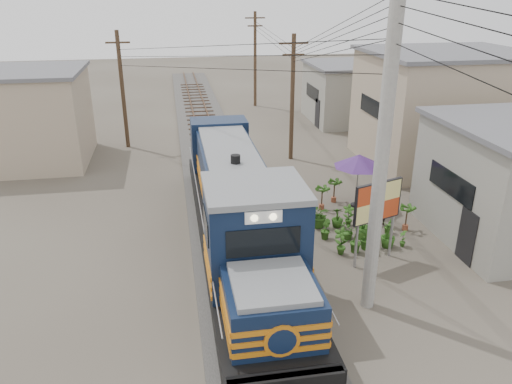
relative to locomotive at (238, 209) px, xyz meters
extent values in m
plane|color=#473F35|center=(0.00, -3.70, -1.73)|extent=(120.00, 120.00, 0.00)
cube|color=#595651|center=(0.00, 6.30, -1.65)|extent=(3.60, 70.00, 0.16)
cube|color=#51331E|center=(-0.54, 6.30, -1.47)|extent=(0.08, 70.00, 0.12)
cube|color=#51331E|center=(0.54, 6.30, -1.47)|extent=(0.08, 70.00, 0.12)
cube|color=black|center=(0.00, 0.05, -0.96)|extent=(2.90, 16.03, 0.55)
cube|color=black|center=(0.00, -4.96, -1.26)|extent=(2.20, 3.21, 0.65)
cube|color=black|center=(0.00, 5.06, -1.26)|extent=(2.20, 3.21, 0.65)
cube|color=#0E1B35|center=(0.00, -6.16, -0.11)|extent=(2.38, 2.40, 1.50)
cube|color=#0E1B35|center=(0.00, -3.65, 0.69)|extent=(2.85, 2.60, 3.10)
cube|color=slate|center=(0.00, -3.65, 2.29)|extent=(2.90, 2.73, 0.18)
cube|color=black|center=(0.00, -4.97, 1.24)|extent=(2.03, 0.06, 0.80)
cube|color=white|center=(0.00, -4.98, 1.99)|extent=(1.00, 0.06, 0.35)
cube|color=#0E1B35|center=(0.00, 2.56, 0.29)|extent=(2.27, 9.82, 2.30)
cube|color=slate|center=(0.00, 2.56, 1.49)|extent=(2.03, 9.82, 0.18)
cube|color=#CC6F13|center=(0.00, 0.05, -0.41)|extent=(2.94, 16.03, 0.14)
cube|color=#CC6F13|center=(0.00, 0.05, -0.11)|extent=(2.94, 16.03, 0.14)
cube|color=#CC6F13|center=(0.00, 0.05, 0.19)|extent=(2.94, 16.03, 0.14)
cylinder|color=#9E9B93|center=(3.50, -4.20, 3.27)|extent=(0.40, 0.40, 10.00)
cylinder|color=#4C3826|center=(4.50, 10.30, 1.77)|extent=(0.24, 0.24, 7.00)
cube|color=#4C3826|center=(4.50, 10.30, 4.77)|extent=(1.60, 0.10, 0.10)
cube|color=#4C3826|center=(4.50, 10.30, 4.17)|extent=(1.20, 0.10, 0.10)
cylinder|color=#4C3826|center=(4.80, 24.30, 2.02)|extent=(0.24, 0.24, 7.50)
cube|color=#4C3826|center=(4.80, 24.30, 5.27)|extent=(1.60, 0.10, 0.10)
cube|color=#4C3826|center=(4.80, 24.30, 4.67)|extent=(1.20, 0.10, 0.10)
cylinder|color=#4C3826|center=(-5.00, 14.30, 1.77)|extent=(0.24, 0.24, 7.00)
cube|color=#4C3826|center=(-5.00, 14.30, 4.77)|extent=(1.60, 0.10, 0.10)
cube|color=#4C3826|center=(-5.00, 14.30, 4.17)|extent=(1.20, 0.10, 0.10)
cube|color=black|center=(7.98, -0.70, 0.74)|extent=(0.05, 3.00, 0.90)
cube|color=tan|center=(12.50, 8.30, 1.27)|extent=(8.00, 7.00, 6.00)
cube|color=slate|center=(12.50, 8.30, 4.37)|extent=(8.40, 7.35, 0.20)
cube|color=black|center=(8.48, 8.30, 1.57)|extent=(0.05, 3.50, 0.90)
cube|color=gray|center=(11.00, 18.30, 0.27)|extent=(6.00, 6.00, 4.00)
cube|color=slate|center=(11.00, 18.30, 2.37)|extent=(6.30, 6.30, 0.20)
cube|color=black|center=(7.98, 18.30, 0.47)|extent=(0.05, 3.00, 0.90)
cube|color=tan|center=(-10.00, 12.30, 0.77)|extent=(6.00, 6.00, 5.00)
cube|color=slate|center=(-10.00, 12.30, 3.37)|extent=(6.30, 6.30, 0.20)
cylinder|color=#99999E|center=(3.91, -1.93, -0.59)|extent=(0.10, 0.10, 2.29)
cylinder|color=#99999E|center=(5.47, -1.38, -0.59)|extent=(0.10, 0.10, 2.29)
cube|color=black|center=(4.69, -1.65, 0.65)|extent=(1.94, 0.79, 1.47)
cube|color=#C33E1A|center=(4.69, -1.68, 0.65)|extent=(1.84, 0.72, 1.38)
cylinder|color=black|center=(5.84, 3.18, -1.68)|extent=(0.45, 0.45, 0.10)
cylinder|color=#99999E|center=(5.84, 3.18, -0.61)|extent=(0.05, 0.05, 2.25)
cone|color=#452165|center=(5.84, 3.18, 0.47)|extent=(2.62, 2.62, 0.56)
imported|color=black|center=(6.17, 1.15, -0.95)|extent=(0.60, 0.42, 1.57)
imported|color=#2B5718|center=(3.71, -0.94, -1.20)|extent=(0.68, 0.61, 1.07)
imported|color=#2B5718|center=(4.35, -0.94, -1.27)|extent=(0.65, 0.62, 0.93)
imported|color=#2B5718|center=(4.87, -0.68, -1.25)|extent=(1.16, 1.16, 0.98)
imported|color=#2B5718|center=(5.69, -0.70, -1.22)|extent=(0.67, 0.67, 1.02)
imported|color=#2B5718|center=(6.28, -0.77, -1.39)|extent=(0.36, 0.43, 0.69)
imported|color=#2B5718|center=(3.52, 0.36, -1.32)|extent=(0.48, 0.54, 0.82)
imported|color=#2B5718|center=(4.39, 0.14, -1.40)|extent=(0.78, 0.76, 0.66)
imported|color=#2B5718|center=(5.03, 0.25, -1.17)|extent=(0.70, 0.70, 1.12)
imported|color=#2B5718|center=(5.57, 0.36, -1.37)|extent=(0.40, 0.28, 0.73)
imported|color=#2B5718|center=(6.19, 0.39, -1.42)|extent=(0.44, 0.42, 0.62)
imported|color=#2B5718|center=(3.54, 1.35, -1.19)|extent=(1.13, 1.21, 1.08)
imported|color=#2B5718|center=(4.33, 1.28, -1.30)|extent=(0.55, 0.55, 0.87)
imported|color=#2B5718|center=(4.82, 1.34, -1.27)|extent=(0.57, 0.48, 0.93)
camera|label=1|loc=(-2.22, -16.61, 7.61)|focal=35.00mm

